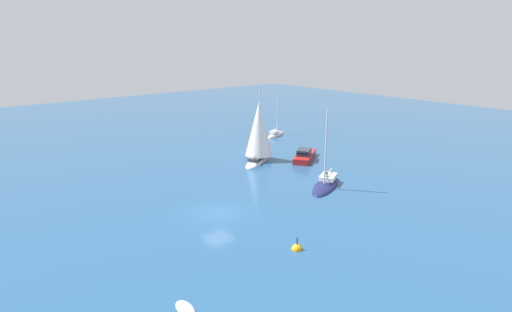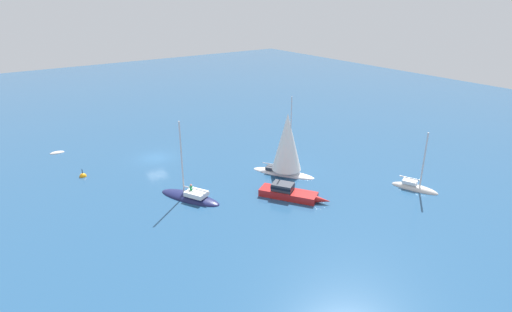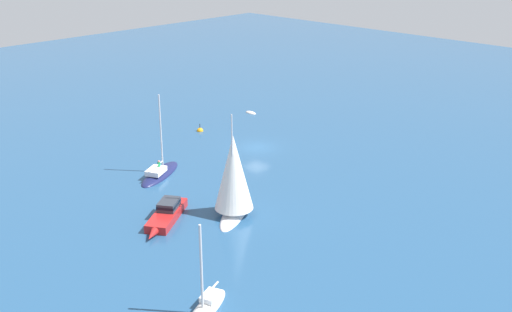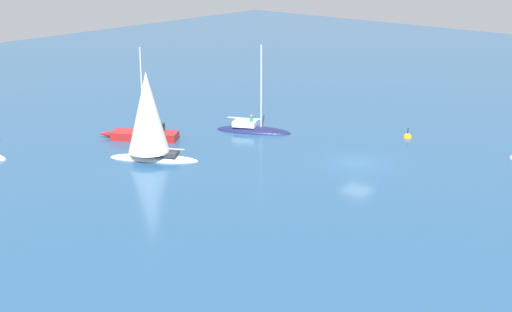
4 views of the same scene
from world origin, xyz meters
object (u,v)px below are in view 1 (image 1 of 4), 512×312
(skiff, at_px, (185,309))
(channel_buoy, at_px, (297,249))
(sloop, at_px, (259,133))
(launch, at_px, (305,155))
(yacht, at_px, (326,185))
(yacht_1, at_px, (276,135))

(skiff, bearing_deg, channel_buoy, 99.19)
(sloop, xyz_separation_m, launch, (-4.94, 3.60, -3.04))
(launch, bearing_deg, sloop, 111.30)
(yacht, xyz_separation_m, channel_buoy, (12.50, 7.93, -0.13))
(skiff, xyz_separation_m, yacht_1, (-35.18, -30.33, 0.14))
(yacht, distance_m, skiff, 24.33)
(sloop, distance_m, yacht_1, 15.13)
(skiff, bearing_deg, yacht_1, 134.96)
(yacht, bearing_deg, sloop, -121.26)
(yacht_1, height_order, launch, yacht_1)
(skiff, height_order, yacht_1, yacht_1)
(launch, bearing_deg, channel_buoy, -170.54)
(yacht, relative_size, yacht_1, 1.23)
(yacht, relative_size, launch, 1.26)
(yacht, distance_m, channel_buoy, 14.81)
(yacht_1, distance_m, channel_buoy, 38.63)
(skiff, distance_m, channel_buoy, 10.21)
(launch, bearing_deg, skiff, 178.88)
(yacht_1, relative_size, channel_buoy, 5.31)
(yacht, bearing_deg, channel_buoy, 5.75)
(skiff, relative_size, channel_buoy, 1.40)
(launch, relative_size, channel_buoy, 5.21)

